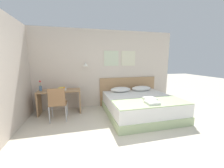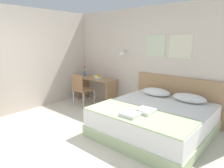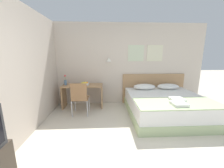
# 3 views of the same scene
# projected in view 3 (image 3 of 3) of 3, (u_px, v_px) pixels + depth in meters

# --- Properties ---
(ground_plane) EXTENTS (24.00, 24.00, 0.00)m
(ground_plane) POSITION_uv_depth(u_px,v_px,m) (146.00, 155.00, 2.31)
(ground_plane) COLOR beige
(wall_back) EXTENTS (5.30, 0.31, 2.65)m
(wall_back) POSITION_uv_depth(u_px,v_px,m) (125.00, 64.00, 4.60)
(wall_back) COLOR beige
(wall_back) RESTS_ON ground_plane
(bed) EXTENTS (1.99, 2.04, 0.56)m
(bed) POSITION_uv_depth(u_px,v_px,m) (165.00, 106.00, 3.79)
(bed) COLOR #B2C693
(bed) RESTS_ON ground_plane
(headboard) EXTENTS (2.11, 0.06, 1.01)m
(headboard) POSITION_uv_depth(u_px,v_px,m) (153.00, 88.00, 4.77)
(headboard) COLOR #A87F56
(headboard) RESTS_ON ground_plane
(pillow_left) EXTENTS (0.70, 0.42, 0.17)m
(pillow_left) POSITION_uv_depth(u_px,v_px,m) (144.00, 87.00, 4.43)
(pillow_left) COLOR white
(pillow_left) RESTS_ON bed
(pillow_right) EXTENTS (0.70, 0.42, 0.17)m
(pillow_right) POSITION_uv_depth(u_px,v_px,m) (168.00, 86.00, 4.47)
(pillow_right) COLOR white
(pillow_right) RESTS_ON bed
(throw_blanket) EXTENTS (1.93, 0.82, 0.02)m
(throw_blanket) POSITION_uv_depth(u_px,v_px,m) (178.00, 103.00, 3.15)
(throw_blanket) COLOR #B2C693
(throw_blanket) RESTS_ON bed
(folded_towel_near_foot) EXTENTS (0.30, 0.31, 0.06)m
(folded_towel_near_foot) POSITION_uv_depth(u_px,v_px,m) (177.00, 99.00, 3.28)
(folded_towel_near_foot) COLOR white
(folded_towel_near_foot) RESTS_ON throw_blanket
(folded_towel_mid_bed) EXTENTS (0.30, 0.31, 0.06)m
(folded_towel_mid_bed) POSITION_uv_depth(u_px,v_px,m) (179.00, 104.00, 3.00)
(folded_towel_mid_bed) COLOR white
(folded_towel_mid_bed) RESTS_ON throw_blanket
(desk) EXTENTS (1.25, 0.52, 0.73)m
(desk) POSITION_uv_depth(u_px,v_px,m) (83.00, 91.00, 4.34)
(desk) COLOR #A87F56
(desk) RESTS_ON ground_plane
(desk_chair) EXTENTS (0.45, 0.45, 0.93)m
(desk_chair) POSITION_uv_depth(u_px,v_px,m) (80.00, 96.00, 3.72)
(desk_chair) COLOR #8E6642
(desk_chair) RESTS_ON ground_plane
(fruit_bowl) EXTENTS (0.25, 0.23, 0.11)m
(fruit_bowl) POSITION_uv_depth(u_px,v_px,m) (85.00, 84.00, 4.26)
(fruit_bowl) COLOR silver
(fruit_bowl) RESTS_ON desk
(flower_vase) EXTENTS (0.08, 0.08, 0.32)m
(flower_vase) POSITION_uv_depth(u_px,v_px,m) (65.00, 81.00, 4.25)
(flower_vase) COLOR #4C7099
(flower_vase) RESTS_ON desk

